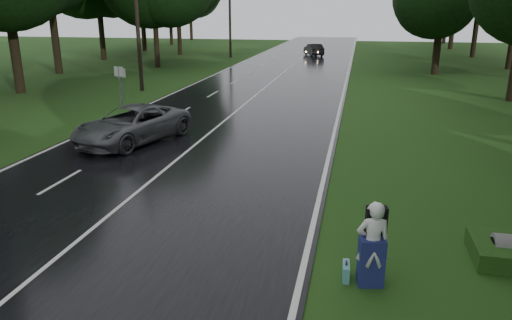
{
  "coord_description": "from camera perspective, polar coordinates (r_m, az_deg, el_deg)",
  "views": [
    {
      "loc": [
        6.77,
        -11.88,
        5.73
      ],
      "look_at": [
        3.74,
        2.5,
        1.1
      ],
      "focal_mm": 34.0,
      "sensor_mm": 36.0,
      "label": 1
    }
  ],
  "objects": [
    {
      "name": "ground",
      "position": [
        14.82,
        -16.45,
        -6.02
      ],
      "size": [
        160.0,
        160.0,
        0.0
      ],
      "primitive_type": "plane",
      "color": "#204313",
      "rests_on": "ground"
    },
    {
      "name": "road",
      "position": [
        33.08,
        -0.08,
        7.55
      ],
      "size": [
        12.0,
        140.0,
        0.04
      ],
      "primitive_type": "cube",
      "color": "black",
      "rests_on": "ground"
    },
    {
      "name": "lane_center",
      "position": [
        33.08,
        -0.08,
        7.59
      ],
      "size": [
        0.12,
        140.0,
        0.01
      ],
      "primitive_type": "cube",
      "color": "silver",
      "rests_on": "road"
    },
    {
      "name": "grey_car",
      "position": [
        22.04,
        -14.37,
        4.08
      ],
      "size": [
        4.25,
        6.2,
        1.57
      ],
      "primitive_type": "imported",
      "rotation": [
        0.0,
        0.0,
        5.97
      ],
      "color": "#545759",
      "rests_on": "road"
    },
    {
      "name": "far_car",
      "position": [
        62.13,
        6.8,
        12.78
      ],
      "size": [
        2.99,
        4.62,
        1.44
      ],
      "primitive_type": "imported",
      "rotation": [
        0.0,
        0.0,
        3.51
      ],
      "color": "black",
      "rests_on": "road"
    },
    {
      "name": "hitchhiker",
      "position": [
        10.7,
        13.54,
        -9.88
      ],
      "size": [
        0.78,
        0.73,
        1.93
      ],
      "color": "silver",
      "rests_on": "ground"
    },
    {
      "name": "suitcase",
      "position": [
        11.13,
        10.53,
        -12.74
      ],
      "size": [
        0.17,
        0.52,
        0.36
      ],
      "primitive_type": "cube",
      "rotation": [
        0.0,
        0.0,
        0.05
      ],
      "color": "teal",
      "rests_on": "ground"
    },
    {
      "name": "utility_pole_mid",
      "position": [
        36.33,
        -13.25,
        7.95
      ],
      "size": [
        1.8,
        0.28,
        9.91
      ],
      "primitive_type": null,
      "color": "black",
      "rests_on": "ground"
    },
    {
      "name": "utility_pole_far",
      "position": [
        59.8,
        -3.01,
        11.96
      ],
      "size": [
        1.8,
        0.28,
        10.79
      ],
      "primitive_type": null,
      "color": "black",
      "rests_on": "ground"
    },
    {
      "name": "road_sign_a",
      "position": [
        30.67,
        -15.53,
        6.08
      ],
      "size": [
        0.58,
        0.1,
        2.4
      ],
      "primitive_type": null,
      "color": "white",
      "rests_on": "ground"
    },
    {
      "name": "road_sign_b",
      "position": [
        30.93,
        -15.27,
        6.19
      ],
      "size": [
        0.54,
        0.1,
        2.26
      ],
      "primitive_type": null,
      "color": "white",
      "rests_on": "ground"
    },
    {
      "name": "tree_left_d",
      "position": [
        38.32,
        -25.9,
        7.15
      ],
      "size": [
        10.3,
        10.3,
        16.09
      ],
      "primitive_type": null,
      "color": "black",
      "rests_on": "ground"
    },
    {
      "name": "tree_left_e",
      "position": [
        50.57,
        -11.46,
        10.64
      ],
      "size": [
        9.45,
        9.45,
        14.77
      ],
      "primitive_type": null,
      "color": "black",
      "rests_on": "ground"
    },
    {
      "name": "tree_left_f",
      "position": [
        64.0,
        -8.9,
        12.14
      ],
      "size": [
        11.12,
        11.12,
        17.38
      ],
      "primitive_type": null,
      "color": "black",
      "rests_on": "ground"
    },
    {
      "name": "tree_right_d",
      "position": [
        35.42,
        27.74,
        6.18
      ],
      "size": [
        8.37,
        8.37,
        13.08
      ],
      "primitive_type": null,
      "color": "black",
      "rests_on": "ground"
    },
    {
      "name": "tree_right_e",
      "position": [
        47.08,
        20.23,
        9.44
      ],
      "size": [
        7.52,
        7.52,
        11.75
      ],
      "primitive_type": null,
      "color": "black",
      "rests_on": "ground"
    },
    {
      "name": "tree_right_f",
      "position": [
        61.5,
        20.28,
        11.08
      ],
      "size": [
        10.93,
        10.93,
        17.07
      ],
      "primitive_type": null,
      "color": "black",
      "rests_on": "ground"
    }
  ]
}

